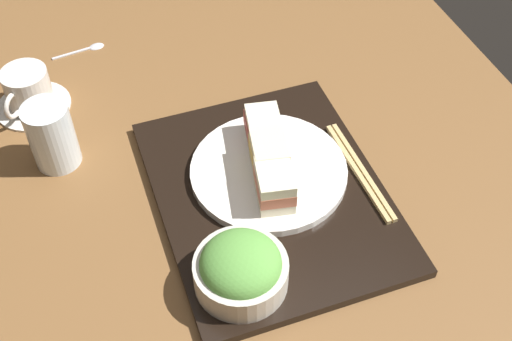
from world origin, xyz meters
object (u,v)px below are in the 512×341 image
(sandwich_far, at_px, (264,129))
(drinking_glass, at_px, (52,136))
(salad_bowl, at_px, (241,269))
(chopsticks_pair, at_px, (360,171))
(sandwich_near, at_px, (275,185))
(sandwich_plate, at_px, (269,171))
(sandwich_middle, at_px, (269,155))
(coffee_cup, at_px, (29,92))
(teaspoon, at_px, (89,47))

(sandwich_far, relative_size, drinking_glass, 0.74)
(salad_bowl, bearing_deg, sandwich_far, -26.79)
(chopsticks_pair, bearing_deg, salad_bowl, 118.04)
(sandwich_near, bearing_deg, sandwich_plate, -12.36)
(sandwich_plate, xyz_separation_m, sandwich_near, (-0.06, 0.01, 0.03))
(sandwich_plate, relative_size, sandwich_near, 3.06)
(sandwich_plate, xyz_separation_m, chopsticks_pair, (-0.04, -0.13, -0.00))
(sandwich_middle, distance_m, drinking_glass, 0.33)
(chopsticks_pair, bearing_deg, drinking_glass, 65.53)
(sandwich_far, distance_m, salad_bowl, 0.25)
(sandwich_plate, height_order, sandwich_far, sandwich_far)
(sandwich_near, xyz_separation_m, coffee_cup, (0.34, 0.31, -0.02))
(sandwich_far, bearing_deg, sandwich_near, 167.64)
(chopsticks_pair, bearing_deg, sandwich_near, 95.04)
(sandwich_middle, xyz_separation_m, coffee_cup, (0.29, 0.32, -0.02))
(sandwich_plate, xyz_separation_m, sandwich_middle, (-0.00, -0.00, 0.03))
(teaspoon, bearing_deg, sandwich_far, -149.25)
(sandwich_near, xyz_separation_m, salad_bowl, (-0.11, 0.09, -0.01))
(sandwich_plate, bearing_deg, sandwich_far, -12.36)
(coffee_cup, relative_size, drinking_glass, 1.14)
(chopsticks_pair, bearing_deg, coffee_cup, 53.56)
(sandwich_plate, height_order, chopsticks_pair, sandwich_plate)
(coffee_cup, xyz_separation_m, drinking_glass, (-0.14, -0.02, 0.02))
(sandwich_plate, distance_m, salad_bowl, 0.20)
(salad_bowl, height_order, coffee_cup, salad_bowl)
(salad_bowl, xyz_separation_m, teaspoon, (0.58, 0.10, -0.04))
(sandwich_plate, distance_m, sandwich_far, 0.07)
(sandwich_near, relative_size, coffee_cup, 0.62)
(coffee_cup, bearing_deg, drinking_glass, -170.27)
(sandwich_near, height_order, drinking_glass, drinking_glass)
(sandwich_near, bearing_deg, sandwich_middle, -12.36)
(sandwich_middle, height_order, salad_bowl, salad_bowl)
(sandwich_plate, xyz_separation_m, sandwich_far, (0.06, -0.01, 0.03))
(sandwich_middle, bearing_deg, sandwich_far, -12.36)
(sandwich_middle, bearing_deg, sandwich_near, 167.64)
(coffee_cup, bearing_deg, sandwich_far, -124.99)
(sandwich_far, relative_size, teaspoon, 0.82)
(salad_bowl, bearing_deg, sandwich_near, -38.55)
(sandwich_plate, bearing_deg, teaspoon, 25.85)
(sandwich_middle, height_order, sandwich_far, sandwich_middle)
(sandwich_middle, height_order, coffee_cup, sandwich_middle)
(coffee_cup, height_order, teaspoon, coffee_cup)
(drinking_glass, bearing_deg, sandwich_near, -126.13)
(sandwich_middle, distance_m, salad_bowl, 0.19)
(sandwich_near, relative_size, teaspoon, 0.78)
(drinking_glass, bearing_deg, sandwich_plate, -116.95)
(sandwich_plate, relative_size, sandwich_far, 2.92)
(sandwich_far, bearing_deg, teaspoon, 30.75)
(sandwich_near, height_order, teaspoon, sandwich_near)
(teaspoon, bearing_deg, drinking_glass, 160.51)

